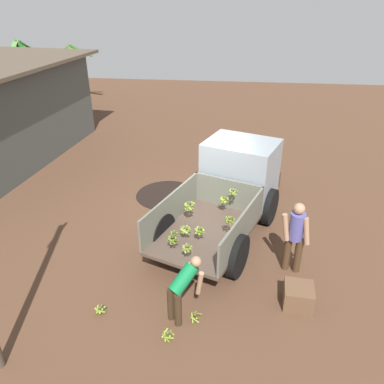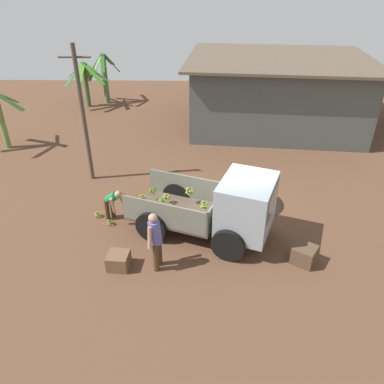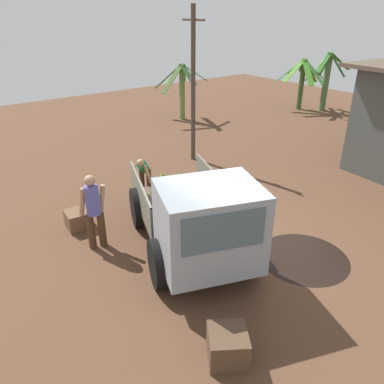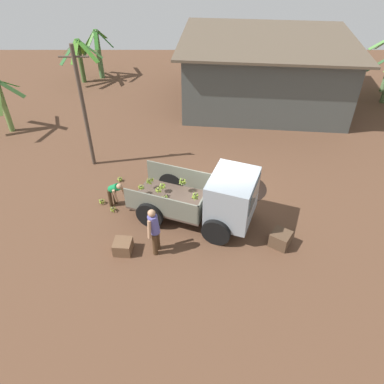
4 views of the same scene
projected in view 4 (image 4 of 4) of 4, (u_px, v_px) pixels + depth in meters
name	position (u px, v px, depth m)	size (l,w,h in m)	color
ground	(215.00, 205.00, 13.91)	(36.00, 36.00, 0.00)	brown
mud_patch_0	(242.00, 188.00, 14.72)	(1.93, 1.93, 0.01)	black
cargo_truck	(218.00, 198.00, 12.49)	(4.60, 3.19, 2.07)	brown
warehouse_shed	(276.00, 56.00, 19.41)	(9.61, 8.27, 3.40)	#494D4B
utility_pole	(84.00, 108.00, 14.47)	(1.08, 0.15, 5.01)	#4A3D33
banana_palm_1	(99.00, 53.00, 22.77)	(2.03, 2.61, 2.92)	#507A43
banana_palm_3	(80.00, 58.00, 22.25)	(2.36, 2.74, 2.58)	#44622D
banana_palm_4	(3.00, 104.00, 17.45)	(2.51, 2.68, 2.58)	olive
person_foreground_visitor	(154.00, 229.00, 11.51)	(0.43, 0.64, 1.73)	#48301D
person_worker_loading	(115.00, 191.00, 13.37)	(0.77, 0.72, 1.23)	#3B2A19
banana_bunch_on_ground_0	(120.00, 179.00, 15.01)	(0.22, 0.22, 0.18)	#4C4431
banana_bunch_on_ground_1	(102.00, 201.00, 13.91)	(0.25, 0.25, 0.19)	brown
banana_bunch_on_ground_2	(113.00, 209.00, 13.56)	(0.23, 0.24, 0.19)	#4D4632
wooden_crate_0	(123.00, 247.00, 11.96)	(0.57, 0.57, 0.44)	brown
wooden_crate_1	(280.00, 239.00, 12.17)	(0.59, 0.59, 0.51)	#503A28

